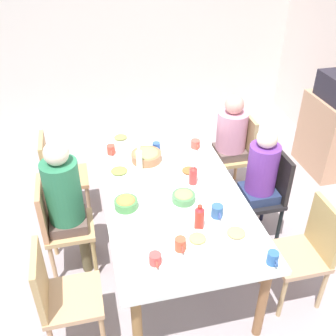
# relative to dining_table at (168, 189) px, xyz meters

# --- Properties ---
(ground_plane) EXTENTS (6.51, 6.51, 0.00)m
(ground_plane) POSITION_rel_dining_table_xyz_m (0.00, 0.00, -0.69)
(ground_plane) COLOR #9B8F94
(wall_left) EXTENTS (0.12, 5.01, 2.60)m
(wall_left) POSITION_rel_dining_table_xyz_m (-2.77, 0.00, 0.61)
(wall_left) COLOR silver
(wall_left) RESTS_ON ground_plane
(dining_table) EXTENTS (2.22, 1.10, 0.76)m
(dining_table) POSITION_rel_dining_table_xyz_m (0.00, 0.00, 0.00)
(dining_table) COLOR white
(dining_table) RESTS_ON ground_plane
(chair_0) EXTENTS (0.40, 0.40, 0.90)m
(chair_0) POSITION_rel_dining_table_xyz_m (0.74, -0.93, -0.18)
(chair_0) COLOR tan
(chair_0) RESTS_ON ground_plane
(chair_1) EXTENTS (0.40, 0.40, 0.90)m
(chair_1) POSITION_rel_dining_table_xyz_m (0.00, -0.93, -0.18)
(chair_1) COLOR tan
(chair_1) RESTS_ON ground_plane
(person_1) EXTENTS (0.30, 0.30, 1.27)m
(person_1) POSITION_rel_dining_table_xyz_m (0.00, -0.84, 0.06)
(person_1) COLOR brown
(person_1) RESTS_ON ground_plane
(chair_2) EXTENTS (0.40, 0.40, 0.90)m
(chair_2) POSITION_rel_dining_table_xyz_m (-0.74, 0.93, -0.18)
(chair_2) COLOR tan
(chair_2) RESTS_ON ground_plane
(person_2) EXTENTS (0.31, 0.31, 1.14)m
(person_2) POSITION_rel_dining_table_xyz_m (-0.74, 0.84, -0.00)
(person_2) COLOR brown
(person_2) RESTS_ON ground_plane
(chair_3) EXTENTS (0.40, 0.40, 0.90)m
(chair_3) POSITION_rel_dining_table_xyz_m (0.00, 0.93, -0.18)
(chair_3) COLOR black
(chair_3) RESTS_ON ground_plane
(person_3) EXTENTS (0.30, 0.30, 1.17)m
(person_3) POSITION_rel_dining_table_xyz_m (-0.00, 0.84, -0.01)
(person_3) COLOR #342C4F
(person_3) RESTS_ON ground_plane
(chair_4) EXTENTS (0.40, 0.40, 0.90)m
(chair_4) POSITION_rel_dining_table_xyz_m (0.74, 0.93, -0.18)
(chair_4) COLOR tan
(chair_4) RESTS_ON ground_plane
(chair_5) EXTENTS (0.40, 0.40, 0.90)m
(chair_5) POSITION_rel_dining_table_xyz_m (-0.74, -0.93, -0.18)
(chair_5) COLOR tan
(chair_5) RESTS_ON ground_plane
(plate_0) EXTENTS (0.22, 0.22, 0.04)m
(plate_0) POSITION_rel_dining_table_xyz_m (0.71, 0.04, 0.08)
(plate_0) COLOR white
(plate_0) RESTS_ON dining_table
(plate_1) EXTENTS (0.26, 0.26, 0.04)m
(plate_1) POSITION_rel_dining_table_xyz_m (-0.23, -0.38, 0.08)
(plate_1) COLOR white
(plate_1) RESTS_ON dining_table
(plate_2) EXTENTS (0.23, 0.23, 0.04)m
(plate_2) POSITION_rel_dining_table_xyz_m (-0.10, 0.21, 0.08)
(plate_2) COLOR silver
(plate_2) RESTS_ON dining_table
(plate_3) EXTENTS (0.24, 0.24, 0.04)m
(plate_3) POSITION_rel_dining_table_xyz_m (0.72, 0.32, 0.08)
(plate_3) COLOR white
(plate_3) RESTS_ON dining_table
(plate_4) EXTENTS (0.23, 0.23, 0.04)m
(plate_4) POSITION_rel_dining_table_xyz_m (-0.81, -0.29, 0.08)
(plate_4) COLOR silver
(plate_4) RESTS_ON dining_table
(bowl_0) EXTENTS (0.18, 0.18, 0.08)m
(bowl_0) POSITION_rel_dining_table_xyz_m (0.26, 0.06, 0.11)
(bowl_0) COLOR #4C8650
(bowl_0) RESTS_ON dining_table
(bowl_1) EXTENTS (0.18, 0.18, 0.09)m
(bowl_1) POSITION_rel_dining_table_xyz_m (0.24, -0.39, 0.11)
(bowl_1) COLOR #488948
(bowl_1) RESTS_ON dining_table
(bowl_2) EXTENTS (0.27, 0.27, 0.10)m
(bowl_2) POSITION_rel_dining_table_xyz_m (-0.38, -0.11, 0.12)
(bowl_2) COLOR #A16A47
(bowl_2) RESTS_ON dining_table
(cup_0) EXTENTS (0.12, 0.08, 0.08)m
(cup_0) POSITION_rel_dining_table_xyz_m (0.84, -0.28, 0.11)
(cup_0) COLOR #CE4644
(cup_0) RESTS_ON dining_table
(cup_1) EXTENTS (0.12, 0.09, 0.08)m
(cup_1) POSITION_rel_dining_table_xyz_m (-0.50, 0.39, 0.11)
(cup_1) COLOR #D45144
(cup_1) RESTS_ON dining_table
(cup_2) EXTENTS (0.11, 0.07, 0.09)m
(cup_2) POSITION_rel_dining_table_xyz_m (-0.52, 0.01, 0.11)
(cup_2) COLOR #3357A3
(cup_2) RESTS_ON dining_table
(cup_3) EXTENTS (0.11, 0.08, 0.09)m
(cup_3) POSITION_rel_dining_table_xyz_m (1.02, 0.45, 0.11)
(cup_3) COLOR #2E5EA2
(cup_3) RESTS_ON dining_table
(cup_4) EXTENTS (0.11, 0.07, 0.10)m
(cup_4) POSITION_rel_dining_table_xyz_m (0.76, -0.10, 0.12)
(cup_4) COLOR #CE5136
(cup_4) RESTS_ON dining_table
(cup_5) EXTENTS (0.11, 0.08, 0.09)m
(cup_5) POSITION_rel_dining_table_xyz_m (-0.57, -0.41, 0.11)
(cup_5) COLOR #D44737
(cup_5) RESTS_ON dining_table
(cup_6) EXTENTS (0.12, 0.09, 0.10)m
(cup_6) POSITION_rel_dining_table_xyz_m (0.50, 0.26, 0.12)
(cup_6) COLOR #325B97
(cup_6) RESTS_ON dining_table
(bottle_0) EXTENTS (0.07, 0.07, 0.20)m
(bottle_0) POSITION_rel_dining_table_xyz_m (0.58, 0.09, 0.16)
(bottle_0) COLOR red
(bottle_0) RESTS_ON dining_table
(bottle_1) EXTENTS (0.07, 0.07, 0.18)m
(bottle_1) POSITION_rel_dining_table_xyz_m (0.05, 0.20, 0.15)
(bottle_1) COLOR red
(bottle_1) RESTS_ON dining_table
(bottle_2) EXTENTS (0.05, 0.05, 0.23)m
(bottle_2) POSITION_rel_dining_table_xyz_m (-0.25, -0.20, 0.18)
(bottle_2) COLOR silver
(bottle_2) RESTS_ON dining_table
(side_cabinet) EXTENTS (0.70, 0.44, 0.90)m
(side_cabinet) POSITION_rel_dining_table_xyz_m (-0.90, 2.14, -0.24)
(side_cabinet) COLOR tan
(side_cabinet) RESTS_ON ground_plane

